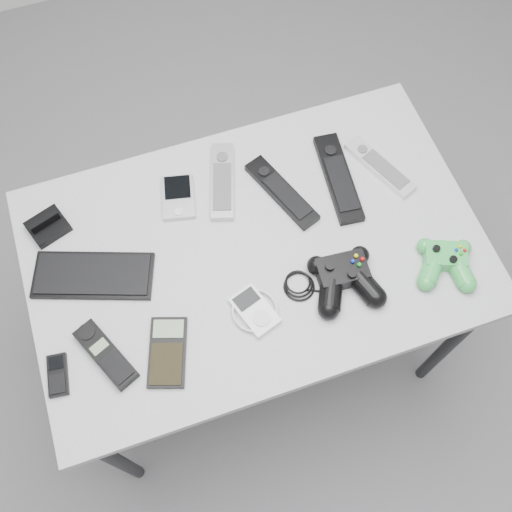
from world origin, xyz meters
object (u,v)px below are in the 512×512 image
object	(u,v)px
cordless_handset	(106,354)
desk	(255,259)
remote_silver_b	(380,166)
mobile_phone	(58,375)
mp3_player	(255,311)
remote_black_a	(282,192)
pda_keyboard	(93,275)
pda	(178,197)
remote_silver_a	(222,181)
controller_black	(344,277)
controller_green	(446,261)
remote_black_b	(338,178)
calculator	(167,352)

from	to	relation	value
cordless_handset	desk	bearing A→B (deg)	-4.11
remote_silver_b	mobile_phone	xyz separation A→B (m)	(-0.85, -0.26, -0.00)
mp3_player	cordless_handset	bearing A→B (deg)	160.25
remote_black_a	cordless_handset	xyz separation A→B (m)	(-0.49, -0.26, 0.00)
pda_keyboard	cordless_handset	world-z (taller)	cordless_handset
pda	pda_keyboard	bearing A→B (deg)	-137.78
remote_silver_b	mp3_player	world-z (taller)	same
cordless_handset	remote_silver_b	bearing A→B (deg)	-5.92
remote_silver_a	mp3_player	size ratio (longest dim) A/B	1.93
remote_silver_a	desk	bearing A→B (deg)	-66.83
remote_silver_a	cordless_handset	bearing A→B (deg)	-119.89
controller_black	mp3_player	bearing A→B (deg)	-174.12
pda	controller_green	distance (m)	0.64
desk	remote_black_b	size ratio (longest dim) A/B	4.20
cordless_handset	mp3_player	world-z (taller)	cordless_handset
pda	controller_black	world-z (taller)	controller_black
desk	cordless_handset	bearing A→B (deg)	-159.76
remote_silver_a	remote_silver_b	bearing A→B (deg)	5.18
pda	desk	bearing A→B (deg)	-41.65
desk	remote_black_a	world-z (taller)	remote_black_a
remote_black_a	calculator	size ratio (longest dim) A/B	1.44
mobile_phone	calculator	bearing A→B (deg)	0.65
pda	cordless_handset	bearing A→B (deg)	-114.98
mp3_player	remote_silver_b	bearing A→B (deg)	13.47
pda_keyboard	remote_silver_a	size ratio (longest dim) A/B	1.27
remote_black_a	cordless_handset	size ratio (longest dim) A/B	1.35
pda_keyboard	mp3_player	distance (m)	0.38
pda_keyboard	controller_green	bearing A→B (deg)	2.84
desk	cordless_handset	world-z (taller)	cordless_handset
remote_silver_a	remote_silver_b	distance (m)	0.39
remote_black_b	remote_silver_a	bearing A→B (deg)	169.13
mp3_player	pda_keyboard	bearing A→B (deg)	129.64
pda_keyboard	mobile_phone	distance (m)	0.23
pda_keyboard	mobile_phone	xyz separation A→B (m)	(-0.12, -0.20, -0.00)
desk	controller_green	xyz separation A→B (m)	(0.39, -0.18, 0.08)
mobile_phone	controller_black	xyz separation A→B (m)	(0.65, 0.00, 0.02)
mp3_player	controller_black	world-z (taller)	controller_black
desk	remote_black_b	xyz separation A→B (m)	(0.25, 0.11, 0.07)
pda	mp3_player	distance (m)	0.34
remote_silver_a	calculator	bearing A→B (deg)	-105.28
remote_black_b	controller_black	bearing A→B (deg)	-103.58
pda	remote_black_a	size ratio (longest dim) A/B	0.53
pda_keyboard	remote_black_b	xyz separation A→B (m)	(0.62, 0.06, 0.00)
calculator	controller_green	size ratio (longest dim) A/B	1.10
desk	remote_silver_b	bearing A→B (deg)	16.46
mobile_phone	mp3_player	world-z (taller)	mp3_player
mobile_phone	controller_black	world-z (taller)	controller_black
pda	remote_silver_b	size ratio (longest dim) A/B	0.59
remote_silver_b	cordless_handset	size ratio (longest dim) A/B	1.22
pda_keyboard	calculator	distance (m)	0.25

